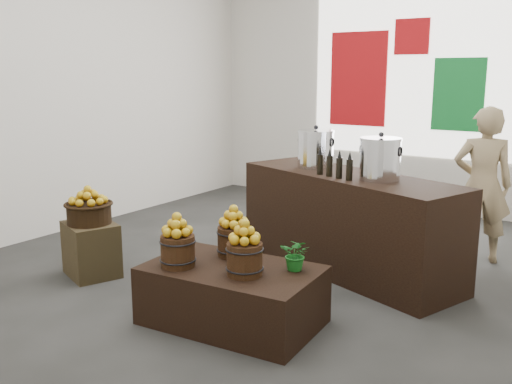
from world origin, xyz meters
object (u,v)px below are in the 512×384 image
Objects in this scene: crate at (91,249)px; shopper at (482,185)px; stock_pot_left at (316,150)px; counter at (348,223)px; display_table at (232,295)px; wicker_basket at (89,214)px; stock_pot_center at (380,160)px.

crate is 4.11m from shopper.
stock_pot_left reaches higher than crate.
shopper is at bearing 65.41° from counter.
display_table is 3.62× the size of stock_pot_left.
wicker_basket is 1.88m from display_table.
wicker_basket is 1.14× the size of stock_pot_center.
counter is (0.23, 1.69, 0.26)m from display_table.
shopper is at bearing 40.41° from crate.
wicker_basket is 0.31× the size of display_table.
display_table is 2.10m from stock_pot_left.
stock_pot_center is (0.59, 1.56, 0.96)m from display_table.
stock_pot_center is at bearing 30.59° from crate.
wicker_basket reaches higher than crate.
stock_pot_left is at bearing 93.12° from display_table.
stock_pot_center is (2.43, 1.44, 0.92)m from crate.
shopper is (1.04, 1.08, 0.33)m from counter.
counter is 0.85m from stock_pot_left.
display_table is 0.83× the size of shopper.
stock_pot_left is 0.89m from stock_pot_center.
counter is at bearing 26.88° from shopper.
stock_pot_center is at bearing -19.54° from stock_pot_left.
counter is 1.48× the size of shopper.
stock_pot_center reaches higher than display_table.
crate is 0.32× the size of shopper.
crate is 2.97m from stock_pot_center.
stock_pot_center is (2.43, 1.44, 0.56)m from wicker_basket.
wicker_basket reaches higher than display_table.
stock_pot_left is 1.00× the size of stock_pot_center.
crate is at bearing -123.21° from counter.
shopper reaches higher than stock_pot_left.
crate is at bearing 0.00° from wicker_basket.
counter is at bearing 160.46° from stock_pot_center.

